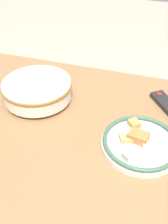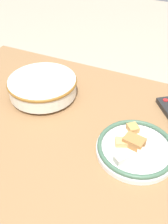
# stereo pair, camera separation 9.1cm
# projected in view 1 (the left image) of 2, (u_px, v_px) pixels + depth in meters

# --- Properties ---
(dining_table) EXTENTS (1.59, 0.81, 0.73)m
(dining_table) POSITION_uv_depth(u_px,v_px,m) (120.00, 153.00, 0.93)
(dining_table) COLOR olive
(dining_table) RESTS_ON ground_plane
(noodle_bowl) EXTENTS (0.27, 0.27, 0.08)m
(noodle_bowl) POSITION_uv_depth(u_px,v_px,m) (37.00, 89.00, 1.01)
(noodle_bowl) COLOR silver
(noodle_bowl) RESTS_ON dining_table
(food_plate) EXTENTS (0.25, 0.25, 0.05)m
(food_plate) POSITION_uv_depth(u_px,v_px,m) (140.00, 143.00, 0.83)
(food_plate) COLOR white
(food_plate) RESTS_ON dining_table
(tv_remote) EXTENTS (0.13, 0.15, 0.02)m
(tv_remote) POSITION_uv_depth(u_px,v_px,m) (166.00, 104.00, 1.00)
(tv_remote) COLOR black
(tv_remote) RESTS_ON dining_table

